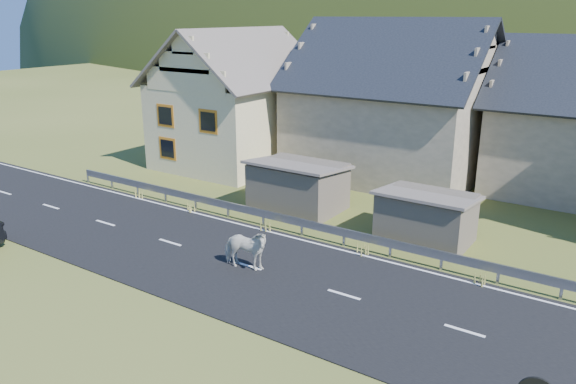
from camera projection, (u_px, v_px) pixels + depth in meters
The scene contains 10 objects.
ground at pixel (248, 267), 20.68m from camera, with size 160.00×160.00×0.00m, color #3C4616.
road at pixel (248, 266), 20.67m from camera, with size 60.00×7.00×0.04m, color black.
lane_markings at pixel (248, 266), 20.67m from camera, with size 60.00×6.60×0.01m, color silver.
guardrail at pixel (302, 223), 23.42m from camera, with size 28.10×0.09×0.75m.
shed_left at pixel (298, 187), 26.55m from camera, with size 4.30×3.30×2.40m, color brown.
shed_right at pixel (426, 218), 22.74m from camera, with size 3.80×2.90×2.20m, color brown.
house_cream at pixel (237, 92), 34.16m from camera, with size 7.80×9.80×8.30m.
house_stone_a at pixel (395, 93), 31.69m from camera, with size 10.80×9.80×8.90m.
conifer_patch at pixel (346, 27), 135.14m from camera, with size 76.00×50.00×28.00m, color black.
horse at pixel (245, 249), 20.19m from camera, with size 1.85×0.84×1.56m, color beige.
Camera 1 is at (11.71, -14.87, 8.90)m, focal length 35.00 mm.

